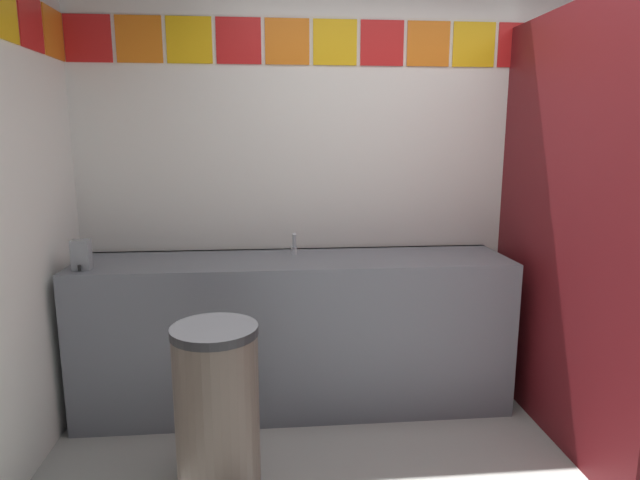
# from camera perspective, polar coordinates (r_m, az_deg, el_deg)

# --- Properties ---
(wall_back) EXTENTS (4.19, 0.09, 2.85)m
(wall_back) POSITION_cam_1_polar(r_m,az_deg,el_deg) (3.45, 10.81, 8.24)
(wall_back) COLOR white
(wall_back) RESTS_ON ground_plane
(vanity_counter) EXTENTS (2.46, 0.56, 0.89)m
(vanity_counter) POSITION_cam_1_polar(r_m,az_deg,el_deg) (3.20, -2.62, -9.70)
(vanity_counter) COLOR slate
(vanity_counter) RESTS_ON ground_plane
(faucet_center) EXTENTS (0.04, 0.10, 0.14)m
(faucet_center) POSITION_cam_1_polar(r_m,az_deg,el_deg) (3.15, -2.78, -0.66)
(faucet_center) COLOR silver
(faucet_center) RESTS_ON vanity_counter
(soap_dispenser) EXTENTS (0.09, 0.09, 0.16)m
(soap_dispenser) POSITION_cam_1_polar(r_m,az_deg,el_deg) (3.06, -24.08, -1.46)
(soap_dispenser) COLOR gray
(soap_dispenser) RESTS_ON vanity_counter
(stall_divider) EXTENTS (0.92, 1.45, 2.22)m
(stall_divider) POSITION_cam_1_polar(r_m,az_deg,el_deg) (2.86, 29.89, 0.02)
(stall_divider) COLOR maroon
(stall_divider) RESTS_ON ground_plane
(toilet) EXTENTS (0.39, 0.49, 0.74)m
(toilet) POSITION_cam_1_polar(r_m,az_deg,el_deg) (3.66, 28.91, -10.88)
(toilet) COLOR white
(toilet) RESTS_ON ground_plane
(trash_bin) EXTENTS (0.38, 0.38, 0.77)m
(trash_bin) POSITION_cam_1_polar(r_m,az_deg,el_deg) (2.55, -10.89, -17.21)
(trash_bin) COLOR brown
(trash_bin) RESTS_ON ground_plane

